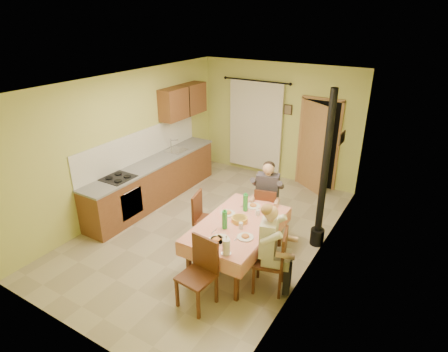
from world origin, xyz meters
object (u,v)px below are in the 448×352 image
Objects in this scene: chair_right at (270,272)px; man_right at (271,239)px; chair_near at (197,287)px; dining_table at (238,243)px; chair_left at (207,230)px; stove_flue at (322,193)px; man_far at (267,190)px; chair_far at (266,219)px.

chair_right is 0.72× the size of man_right.
man_right is (0.72, 0.83, 0.59)m from chair_near.
dining_table is 0.76m from chair_left.
man_right is 0.50× the size of stove_flue.
dining_table is at bearing -103.57° from man_far.
chair_near is 1.25m from man_right.
man_right is at bearing -76.79° from man_far.
man_far is (-0.73, 1.39, 0.59)m from chair_right.
chair_far is 2.21m from chair_near.
dining_table is 1.13m from chair_near.
chair_right is 0.36× the size of stove_flue.
man_far is at bearing -84.43° from chair_near.
man_right is at bearing -99.30° from stove_flue.
chair_near reaches higher than chair_far.
stove_flue is at bearing 107.50° from chair_left.
chair_right reaches higher than chair_far.
man_far is (-0.01, 1.09, 0.50)m from dining_table.
chair_near is at bearing -91.35° from dining_table.
chair_right is at bearing -125.63° from chair_near.
man_right is (0.71, -1.38, 0.59)m from chair_far.
dining_table is at bearing 51.96° from chair_right.
chair_near reaches higher than chair_right.
chair_near is at bearing -112.41° from stove_flue.
chair_left is at bearing 55.63° from chair_right.
man_far and man_right have the same top height.
chair_left is at bearing 55.31° from man_right.
chair_far reaches higher than dining_table.
chair_right is (0.73, 0.83, -0.00)m from chair_near.
chair_right is (0.72, -0.29, -0.09)m from dining_table.
man_far is at bearing 90.00° from chair_far.
chair_left is 0.71× the size of man_right.
stove_flue is (0.97, 2.35, 0.73)m from chair_near.
man_far is (0.00, 2.22, 0.59)m from chair_near.
chair_near is at bearing -104.20° from chair_far.
chair_left is 0.71× the size of man_far.
stove_flue is (0.95, 1.22, 0.65)m from dining_table.
man_far reaches higher than chair_far.
chair_left is at bearing -55.85° from chair_near.
chair_left is 1.29m from man_far.
man_far reaches higher than dining_table.
chair_far is 1.22m from stove_flue.
man_far is at bearing 127.49° from chair_left.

